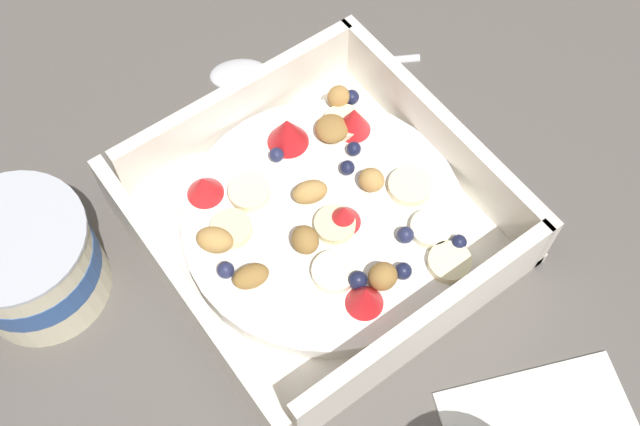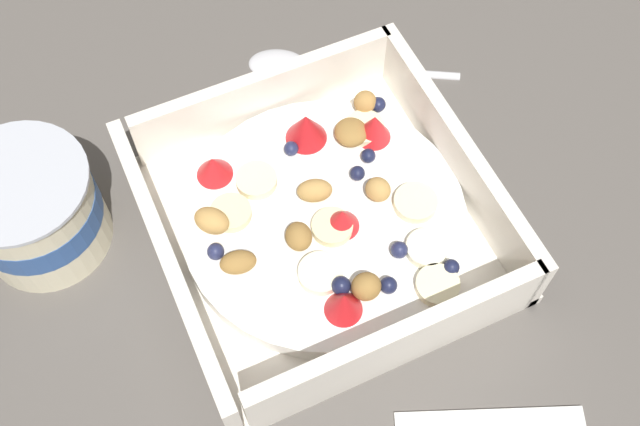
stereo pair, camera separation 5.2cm
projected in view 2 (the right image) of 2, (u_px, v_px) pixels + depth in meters
name	position (u px, v px, depth m)	size (l,w,h in m)	color
ground_plane	(332.00, 246.00, 0.54)	(2.40, 2.40, 0.00)	#56514C
fruit_bowl	(321.00, 219.00, 0.53)	(0.22, 0.22, 0.06)	white
spoon	(310.00, 63.00, 0.62)	(0.10, 0.16, 0.01)	silver
yogurt_cup	(33.00, 210.00, 0.51)	(0.09, 0.09, 0.08)	beige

